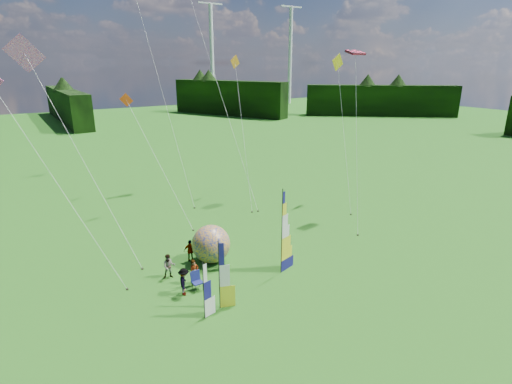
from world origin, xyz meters
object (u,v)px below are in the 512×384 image
feather_banner_main (282,234)px  spectator_a (194,272)px  side_banner_far (204,292)px  spectator_b (169,266)px  spectator_d (190,251)px  kite_whale (219,82)px  side_banner_left (219,276)px  bol_inflatable (211,244)px  camp_chair (197,281)px  spectator_c (184,282)px

feather_banner_main → spectator_a: feather_banner_main is taller
side_banner_far → spectator_b: size_ratio=1.97×
side_banner_far → spectator_d: bearing=58.5°
side_banner_far → kite_whale: bearing=45.6°
side_banner_far → side_banner_left: bearing=5.3°
bol_inflatable → spectator_d: (-1.17, 0.83, -0.53)m
camp_chair → kite_whale: bearing=56.9°
spectator_a → spectator_b: size_ratio=1.00×
spectator_d → kite_whale: (8.98, 12.49, 10.44)m
side_banner_left → spectator_d: bearing=100.4°
spectator_c → kite_whale: bearing=-8.3°
spectator_d → camp_chair: bearing=94.7°
side_banner_left → kite_whale: bearing=80.6°
bol_inflatable → kite_whale: size_ratio=0.12×
side_banner_far → kite_whale: (10.98, 18.92, 9.63)m
spectator_c → kite_whale: 22.14m
side_banner_far → camp_chair: side_banner_far is taller
side_banner_left → side_banner_far: 1.26m
side_banner_left → kite_whale: 22.91m
spectator_d → camp_chair: (-1.15, -3.62, -0.21)m
feather_banner_main → camp_chair: size_ratio=4.85×
feather_banner_main → bol_inflatable: feather_banner_main is taller
camp_chair → kite_whale: kite_whale is taller
side_banner_left → spectator_b: bearing=123.0°
spectator_c → spectator_d: size_ratio=1.08×
side_banner_left → spectator_c: (-1.14, 2.33, -1.13)m
side_banner_left → spectator_a: (-0.14, 3.12, -1.17)m
feather_banner_main → camp_chair: bearing=153.1°
spectator_b → camp_chair: spectator_b is taller
side_banner_far → spectator_c: (-0.01, 2.73, -0.74)m
spectator_a → spectator_d: (1.01, 2.90, -0.03)m
side_banner_left → spectator_a: 3.33m
feather_banner_main → side_banner_far: (-6.30, -1.78, -1.17)m
feather_banner_main → spectator_d: 6.63m
spectator_b → kite_whale: size_ratio=0.07×
side_banner_far → spectator_c: 2.83m
side_banner_far → camp_chair: (0.85, 2.81, -1.02)m
kite_whale → spectator_d: bearing=-111.2°
feather_banner_main → camp_chair: 5.96m
side_banner_far → bol_inflatable: side_banner_far is taller
spectator_b → side_banner_left: bearing=-58.2°
spectator_b → kite_whale: (11.04, 13.86, 10.41)m
kite_whale → feather_banner_main: bearing=-90.8°
feather_banner_main → spectator_d: feather_banner_main is taller
camp_chair → feather_banner_main: bearing=-11.6°
spectator_c → camp_chair: size_ratio=1.48×
kite_whale → spectator_a: bearing=-108.5°
spectator_a → spectator_d: 3.07m
side_banner_far → spectator_a: size_ratio=1.97×
bol_inflatable → spectator_d: bol_inflatable is taller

